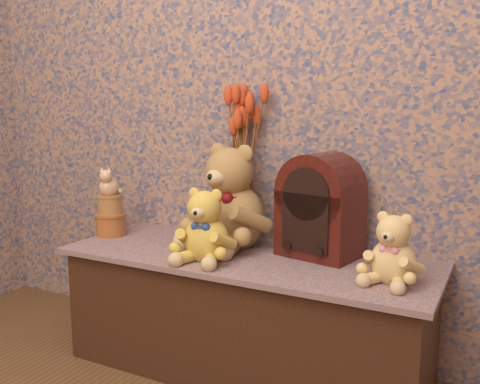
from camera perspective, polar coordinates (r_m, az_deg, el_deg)
The scene contains 10 objects.
display_shelf at distance 2.01m, azimuth 0.68°, elevation -13.00°, with size 1.37×0.53×0.45m, color #324667.
teddy_large at distance 2.01m, azimuth -0.79°, elevation 0.06°, with size 0.34×0.40×0.43m, color #AC8242, non-canonical shape.
teddy_medium at distance 1.84m, azimuth -3.69°, elevation -3.22°, with size 0.22×0.26×0.28m, color gold, non-canonical shape.
teddy_small at distance 1.68m, azimuth 16.42°, elevation -5.54°, with size 0.19×0.22×0.24m, color #D7B766, non-canonical shape.
cathedral_radio at distance 1.90m, azimuth 8.75°, elevation -1.39°, with size 0.27×0.20×0.37m, color #361009, non-canonical shape.
ceramic_vase at distance 2.11m, azimuth 0.31°, elevation -2.76°, with size 0.11×0.11×0.19m, color tan.
dried_stalks at distance 2.07m, azimuth 0.32°, elevation 4.87°, with size 0.20×0.20×0.37m, color #CD4420, non-canonical shape.
biscuit_tin_lower at distance 2.27m, azimuth -13.89°, elevation -3.48°, with size 0.12×0.12×0.09m, color #BB8837.
biscuit_tin_upper at distance 2.25m, azimuth -13.97°, elevation -1.36°, with size 0.10×0.10×0.08m, color tan.
cat_figurine at distance 2.23m, azimuth -14.08°, elevation 1.20°, with size 0.09×0.10×0.12m, color silver, non-canonical shape.
Camera 1 is at (0.84, -0.40, 0.99)m, focal length 39.19 mm.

